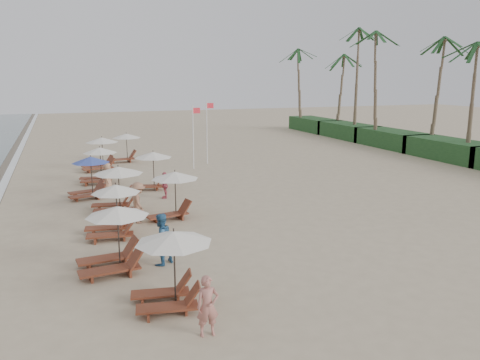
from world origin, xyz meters
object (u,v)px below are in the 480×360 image
object	(u,v)px
lounger_station_6	(99,155)
lounger_station_5	(97,166)
inland_station_2	(124,145)
beachgoer_mid_a	(161,239)
lounger_station_1	(111,241)
beachgoer_mid_b	(138,203)
lounger_station_2	(111,212)
beachgoer_far_b	(108,177)
lounger_station_4	(88,178)
beachgoer_near	(208,306)
lounger_station_3	(115,188)
beachgoer_far_a	(165,185)
inland_station_1	(150,167)
flag_pole_near	(194,134)
inland_station_0	(172,190)

from	to	relation	value
lounger_station_6	lounger_station_5	bearing A→B (deg)	-95.85
inland_station_2	beachgoer_mid_a	distance (m)	22.37
lounger_station_1	beachgoer_mid_b	distance (m)	5.71
lounger_station_2	beachgoer_far_b	size ratio (longest dim) A/B	1.45
lounger_station_4	lounger_station_6	size ratio (longest dim) A/B	0.88
lounger_station_2	beachgoer_near	bearing A→B (deg)	-80.88
lounger_station_6	beachgoer_near	xyz separation A→B (m)	(0.71, -24.64, -0.29)
lounger_station_3	lounger_station_5	world-z (taller)	same
lounger_station_3	lounger_station_4	size ratio (longest dim) A/B	1.10
beachgoer_far_a	beachgoer_far_b	distance (m)	3.92
lounger_station_1	inland_station_2	bearing A→B (deg)	81.55
lounger_station_5	beachgoer_far_b	distance (m)	2.63
lounger_station_4	beachgoer_mid_b	xyz separation A→B (m)	(1.87, -5.78, -0.18)
lounger_station_3	beachgoer_mid_b	xyz separation A→B (m)	(0.79, -2.24, -0.26)
lounger_station_2	beachgoer_near	distance (m)	9.20
inland_station_1	inland_station_2	size ratio (longest dim) A/B	0.98
lounger_station_5	beachgoer_far_b	world-z (taller)	lounger_station_5
inland_station_2	lounger_station_5	bearing A→B (deg)	-109.49
lounger_station_3	flag_pole_near	bearing A→B (deg)	55.75
lounger_station_2	lounger_station_6	distance (m)	15.57
lounger_station_1	beachgoer_mid_a	world-z (taller)	lounger_station_1
lounger_station_2	flag_pole_near	bearing A→B (deg)	62.05
lounger_station_5	inland_station_2	world-z (taller)	lounger_station_5
beachgoer_mid_b	beachgoer_far_b	xyz separation A→B (m)	(-0.70, 6.90, -0.11)
lounger_station_4	inland_station_2	size ratio (longest dim) A/B	0.87
beachgoer_far_b	lounger_station_3	bearing A→B (deg)	-165.43
lounger_station_1	lounger_station_4	distance (m)	11.21
lounger_station_6	lounger_station_3	bearing A→B (deg)	-90.82
lounger_station_6	beachgoer_far_b	size ratio (longest dim) A/B	1.63
inland_station_0	beachgoer_near	size ratio (longest dim) A/B	1.67
lounger_station_5	flag_pole_near	world-z (taller)	flag_pole_near
lounger_station_4	lounger_station_2	bearing A→B (deg)	-86.17
inland_station_2	flag_pole_near	xyz separation A→B (m)	(4.37, -4.78, 1.25)
beachgoer_mid_b	flag_pole_near	distance (m)	13.54
inland_station_2	flag_pole_near	world-z (taller)	flag_pole_near
beachgoer_far_b	beachgoer_mid_b	bearing A→B (deg)	-158.58
lounger_station_2	inland_station_0	distance (m)	3.46
lounger_station_1	beachgoer_mid_a	bearing A→B (deg)	-0.71
beachgoer_mid_a	beachgoer_mid_b	distance (m)	5.45
inland_station_0	flag_pole_near	size ratio (longest dim) A/B	0.59
lounger_station_6	inland_station_0	xyz separation A→B (m)	(2.21, -13.80, 0.27)
beachgoer_mid_b	flag_pole_near	world-z (taller)	flag_pole_near
lounger_station_5	beachgoer_near	xyz separation A→B (m)	(1.16, -20.21, -0.30)
lounger_station_5	inland_station_0	bearing A→B (deg)	-74.14
inland_station_1	beachgoer_near	distance (m)	17.42
lounger_station_3	beachgoer_mid_a	xyz separation A→B (m)	(0.72, -7.69, -0.27)
inland_station_1	lounger_station_4	bearing A→B (deg)	-167.19
beachgoer_far_b	flag_pole_near	bearing A→B (deg)	-36.32
lounger_station_5	inland_station_2	size ratio (longest dim) A/B	0.89
beachgoer_mid_a	lounger_station_6	bearing A→B (deg)	-118.43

